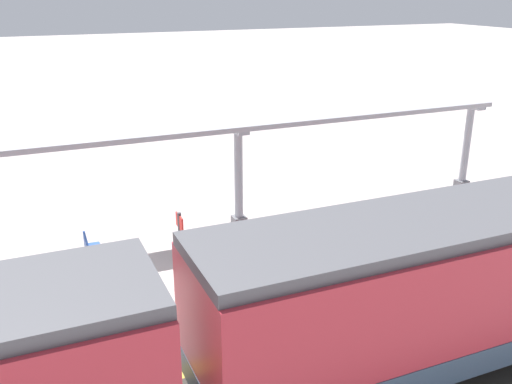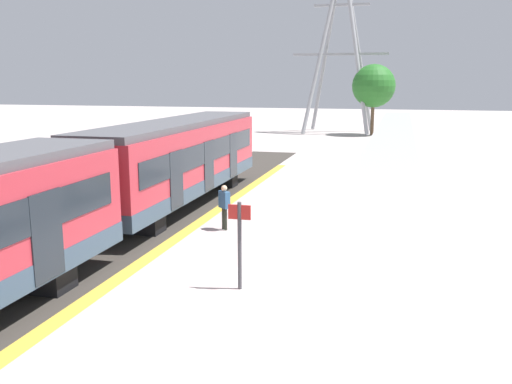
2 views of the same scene
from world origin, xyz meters
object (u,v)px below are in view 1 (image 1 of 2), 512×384
at_px(canopy_pillar_nearest, 466,146).
at_px(platform_info_sign, 181,244).
at_px(train_near_carriage, 501,272).
at_px(bench_mid_platform, 92,254).
at_px(canopy_pillar_second, 239,177).

relative_size(canopy_pillar_nearest, platform_info_sign, 1.52).
distance_m(train_near_carriage, canopy_pillar_nearest, 11.00).
xyz_separation_m(bench_mid_platform, platform_info_sign, (-2.19, -1.99, 0.89)).
relative_size(train_near_carriage, canopy_pillar_nearest, 4.06).
xyz_separation_m(canopy_pillar_nearest, canopy_pillar_second, (0.00, 9.55, 0.00)).
bearing_deg(bench_mid_platform, platform_info_sign, -137.76).
distance_m(train_near_carriage, canopy_pillar_second, 8.94).
xyz_separation_m(canopy_pillar_nearest, bench_mid_platform, (-1.26, 14.52, -1.25)).
relative_size(train_near_carriage, bench_mid_platform, 8.97).
xyz_separation_m(canopy_pillar_second, platform_info_sign, (-3.45, 2.97, -0.37)).
bearing_deg(bench_mid_platform, train_near_carriage, -133.85).
bearing_deg(canopy_pillar_nearest, train_near_carriage, 140.96).
bearing_deg(platform_info_sign, canopy_pillar_nearest, -74.58).
relative_size(canopy_pillar_nearest, canopy_pillar_second, 1.00).
height_order(canopy_pillar_second, platform_info_sign, canopy_pillar_second).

